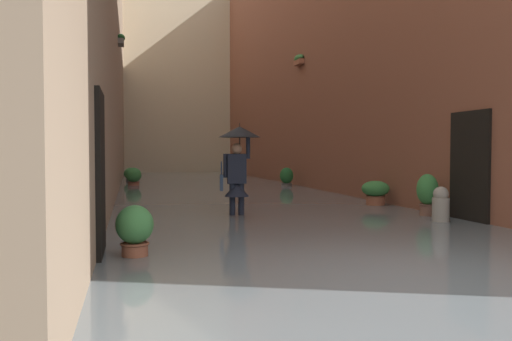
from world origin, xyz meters
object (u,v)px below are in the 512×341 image
person_wading (238,157)px  potted_plant_far_right (134,177)px  mooring_bollard (441,209)px  potted_plant_near_right (131,175)px  potted_plant_far_left (287,178)px  potted_plant_mid_left (375,193)px  potted_plant_mid_right (135,232)px  potted_plant_near_left (427,195)px

person_wading → potted_plant_far_right: (2.01, -9.76, -0.86)m
potted_plant_far_right → mooring_bollard: potted_plant_far_right is taller
person_wading → potted_plant_near_right: (2.08, -12.39, -0.91)m
potted_plant_far_right → potted_plant_far_left: potted_plant_far_left is taller
person_wading → potted_plant_mid_left: person_wading is taller
potted_plant_mid_right → potted_plant_near_left: potted_plant_near_left is taller
potted_plant_far_left → mooring_bollard: 9.92m
potted_plant_near_left → person_wading: bearing=-15.7°
potted_plant_mid_right → potted_plant_near_left: size_ratio=0.79×
mooring_bollard → potted_plant_far_right: bearing=-65.0°
potted_plant_far_left → mooring_bollard: potted_plant_far_left is taller
potted_plant_far_right → potted_plant_near_right: potted_plant_far_right is taller
potted_plant_far_right → potted_plant_mid_left: bearing=123.0°
potted_plant_mid_left → mooring_bollard: (0.20, 2.96, -0.04)m
potted_plant_far_left → person_wading: bearing=66.4°
potted_plant_mid_right → potted_plant_far_right: size_ratio=0.94×
potted_plant_mid_right → potted_plant_near_left: (-5.72, -2.66, 0.12)m
potted_plant_far_left → potted_plant_near_right: (5.61, -4.33, -0.03)m
person_wading → potted_plant_mid_right: (2.06, 3.69, -0.88)m
person_wading → potted_plant_mid_right: 4.32m
potted_plant_mid_left → potted_plant_far_left: 6.95m
potted_plant_near_left → potted_plant_far_left: potted_plant_near_left is taller
potted_plant_far_right → potted_plant_near_right: bearing=-88.3°
person_wading → mooring_bollard: person_wading is taller
potted_plant_near_right → mooring_bollard: mooring_bollard is taller
potted_plant_mid_right → potted_plant_mid_left: 7.43m
person_wading → potted_plant_near_left: (-3.66, 1.03, -0.75)m
potted_plant_near_left → mooring_bollard: potted_plant_near_left is taller
potted_plant_near_left → mooring_bollard: size_ratio=1.24×
potted_plant_mid_left → potted_plant_near_right: potted_plant_near_right is taller
potted_plant_mid_right → potted_plant_far_left: (-5.59, -11.75, 0.01)m
potted_plant_mid_left → potted_plant_near_left: size_ratio=0.74×
potted_plant_mid_left → potted_plant_far_right: bearing=-57.0°
potted_plant_near_right → potted_plant_mid_right: bearing=90.1°
potted_plant_near_left → potted_plant_near_right: size_ratio=1.32×
potted_plant_mid_left → potted_plant_near_right: (5.69, -11.28, -0.02)m
potted_plant_far_left → potted_plant_near_right: size_ratio=1.12×
potted_plant_near_left → potted_plant_far_right: bearing=-62.3°
person_wading → potted_plant_near_left: 3.87m
person_wading → potted_plant_far_right: 10.00m
potted_plant_far_right → mooring_bollard: (-5.42, 11.62, -0.07)m
potted_plant_near_left → potted_plant_mid_left: bearing=-88.7°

